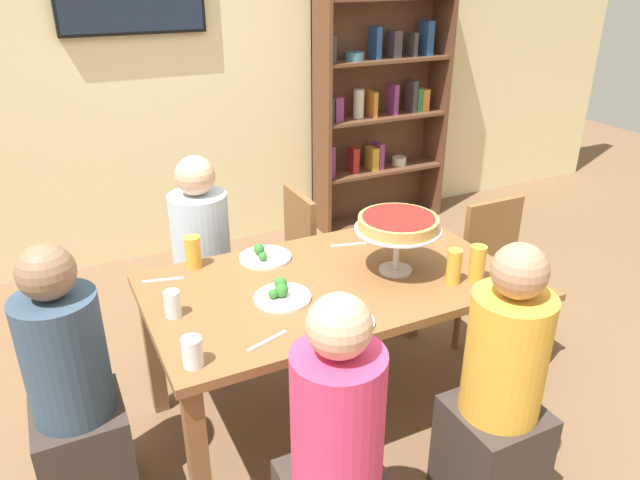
{
  "coord_description": "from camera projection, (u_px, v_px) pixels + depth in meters",
  "views": [
    {
      "loc": [
        -1.05,
        -2.05,
        2.01
      ],
      "look_at": [
        0.0,
        0.1,
        0.89
      ],
      "focal_mm": 33.44,
      "sensor_mm": 36.0,
      "label": 1
    }
  ],
  "objects": [
    {
      "name": "chair_far_right",
      "position": [
        317.0,
        253.0,
        3.44
      ],
      "size": [
        0.4,
        0.4,
        0.87
      ],
      "rotation": [
        0.0,
        0.0,
        -1.57
      ],
      "color": "brown",
      "rests_on": "ground_plane"
    },
    {
      "name": "dining_table",
      "position": [
        330.0,
        297.0,
        2.66
      ],
      "size": [
        1.59,
        0.9,
        0.74
      ],
      "color": "brown",
      "rests_on": "ground_plane"
    },
    {
      "name": "diner_near_right",
      "position": [
        499.0,
        400.0,
        2.27
      ],
      "size": [
        0.34,
        0.34,
        1.15
      ],
      "rotation": [
        0.0,
        0.0,
        1.57
      ],
      "color": "#382D28",
      "rests_on": "ground_plane"
    },
    {
      "name": "salad_plate_far_diner",
      "position": [
        282.0,
        294.0,
        2.47
      ],
      "size": [
        0.24,
        0.24,
        0.07
      ],
      "color": "white",
      "rests_on": "dining_table"
    },
    {
      "name": "deep_dish_pizza_stand",
      "position": [
        398.0,
        225.0,
        2.6
      ],
      "size": [
        0.38,
        0.38,
        0.27
      ],
      "color": "silver",
      "rests_on": "dining_table"
    },
    {
      "name": "beer_glass_amber_short",
      "position": [
        477.0,
        264.0,
        2.58
      ],
      "size": [
        0.07,
        0.07,
        0.17
      ],
      "primitive_type": "cylinder",
      "color": "gold",
      "rests_on": "dining_table"
    },
    {
      "name": "salad_plate_near_diner",
      "position": [
        264.0,
        256.0,
        2.8
      ],
      "size": [
        0.24,
        0.24,
        0.07
      ],
      "color": "white",
      "rests_on": "dining_table"
    },
    {
      "name": "salad_plate_spare",
      "position": [
        346.0,
        321.0,
        2.29
      ],
      "size": [
        0.22,
        0.22,
        0.06
      ],
      "color": "white",
      "rests_on": "dining_table"
    },
    {
      "name": "cutlery_spare_fork",
      "position": [
        163.0,
        280.0,
        2.62
      ],
      "size": [
        0.18,
        0.06,
        0.0
      ],
      "primitive_type": "cube",
      "rotation": [
        0.0,
        0.0,
        2.9
      ],
      "color": "silver",
      "rests_on": "dining_table"
    },
    {
      "name": "diner_far_left",
      "position": [
        204.0,
        275.0,
        3.19
      ],
      "size": [
        0.34,
        0.34,
        1.15
      ],
      "rotation": [
        0.0,
        0.0,
        -1.57
      ],
      "color": "#382D28",
      "rests_on": "ground_plane"
    },
    {
      "name": "beer_glass_amber_tall",
      "position": [
        454.0,
        267.0,
        2.57
      ],
      "size": [
        0.06,
        0.06,
        0.16
      ],
      "primitive_type": "cylinder",
      "color": "gold",
      "rests_on": "dining_table"
    },
    {
      "name": "diner_near_left",
      "position": [
        337.0,
        469.0,
        1.96
      ],
      "size": [
        0.34,
        0.34,
        1.15
      ],
      "rotation": [
        0.0,
        0.0,
        1.57
      ],
      "color": "#382D28",
      "rests_on": "ground_plane"
    },
    {
      "name": "cutlery_fork_far",
      "position": [
        349.0,
        244.0,
        2.94
      ],
      "size": [
        0.18,
        0.06,
        0.0
      ],
      "primitive_type": "cube",
      "rotation": [
        0.0,
        0.0,
        2.88
      ],
      "color": "silver",
      "rests_on": "dining_table"
    },
    {
      "name": "water_glass_clear_near",
      "position": [
        192.0,
        352.0,
        2.04
      ],
      "size": [
        0.07,
        0.07,
        0.11
      ],
      "primitive_type": "cylinder",
      "color": "white",
      "rests_on": "dining_table"
    },
    {
      "name": "diner_head_west",
      "position": [
        75.0,
        402.0,
        2.27
      ],
      "size": [
        0.34,
        0.34,
        1.15
      ],
      "color": "#382D28",
      "rests_on": "ground_plane"
    },
    {
      "name": "cutlery_knife_far",
      "position": [
        268.0,
        341.0,
        2.19
      ],
      "size": [
        0.18,
        0.07,
        0.0
      ],
      "primitive_type": "cube",
      "rotation": [
        0.0,
        0.0,
        0.32
      ],
      "color": "silver",
      "rests_on": "dining_table"
    },
    {
      "name": "water_glass_clear_far",
      "position": [
        172.0,
        304.0,
        2.33
      ],
      "size": [
        0.07,
        0.07,
        0.11
      ],
      "primitive_type": "cylinder",
      "color": "white",
      "rests_on": "dining_table"
    },
    {
      "name": "rear_partition",
      "position": [
        187.0,
        59.0,
        4.14
      ],
      "size": [
        8.0,
        0.12,
        2.8
      ],
      "primitive_type": "cube",
      "color": "beige",
      "rests_on": "ground_plane"
    },
    {
      "name": "cutlery_fork_near",
      "position": [
        415.0,
        225.0,
        3.16
      ],
      "size": [
        0.18,
        0.07,
        0.0
      ],
      "primitive_type": "cube",
      "rotation": [
        0.0,
        0.0,
        3.47
      ],
      "color": "silver",
      "rests_on": "dining_table"
    },
    {
      "name": "beer_glass_amber_spare",
      "position": [
        193.0,
        252.0,
        2.7
      ],
      "size": [
        0.07,
        0.07,
        0.15
      ],
      "primitive_type": "cylinder",
      "color": "gold",
      "rests_on": "dining_table"
    },
    {
      "name": "ground_plane",
      "position": [
        329.0,
        411.0,
        2.94
      ],
      "size": [
        12.0,
        12.0,
        0.0
      ],
      "primitive_type": "plane",
      "color": "brown"
    },
    {
      "name": "chair_head_east",
      "position": [
        501.0,
        274.0,
        3.21
      ],
      "size": [
        0.4,
        0.4,
        0.87
      ],
      "rotation": [
        0.0,
        0.0,
        3.14
      ],
      "color": "brown",
      "rests_on": "ground_plane"
    },
    {
      "name": "bookshelf",
      "position": [
        379.0,
        81.0,
        4.66
      ],
      "size": [
        1.1,
        0.3,
        2.21
      ],
      "color": "brown",
      "rests_on": "ground_plane"
    },
    {
      "name": "cutlery_knife_near",
      "position": [
        375.0,
        230.0,
        3.1
      ],
      "size": [
        0.18,
        0.06,
        0.0
      ],
      "primitive_type": "cube",
      "rotation": [
        0.0,
        0.0,
        2.92
      ],
      "color": "silver",
      "rests_on": "dining_table"
    }
  ]
}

